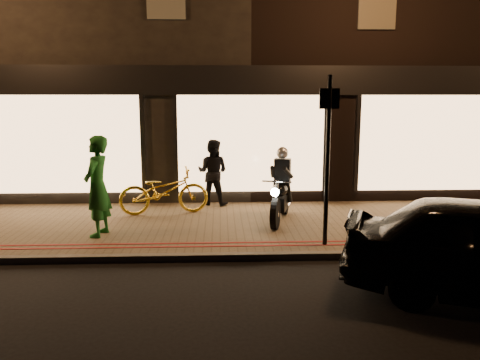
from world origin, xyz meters
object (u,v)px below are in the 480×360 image
at_px(sign_post, 328,152).
at_px(bicycle_gold, 164,191).
at_px(person_green, 97,186).
at_px(motorcycle, 281,193).

xyz_separation_m(sign_post, bicycle_gold, (-3.16, 2.41, -1.15)).
xyz_separation_m(sign_post, person_green, (-4.21, 0.75, -0.72)).
relative_size(sign_post, bicycle_gold, 1.50).
height_order(motorcycle, sign_post, sign_post).
bearing_deg(person_green, motorcycle, 113.49).
distance_m(motorcycle, person_green, 3.76).
xyz_separation_m(motorcycle, sign_post, (0.59, -1.69, 1.06)).
relative_size(sign_post, person_green, 1.56).
xyz_separation_m(bicycle_gold, person_green, (-1.05, -1.67, 0.44)).
relative_size(motorcycle, bicycle_gold, 0.95).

